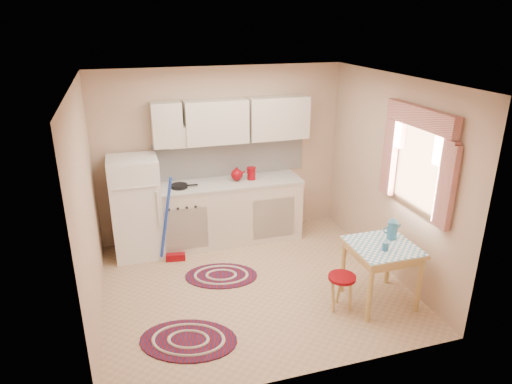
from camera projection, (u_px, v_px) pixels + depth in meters
room_shell at (260, 156)px, 5.36m from camera, size 3.64×3.60×2.52m
fridge at (136, 207)px, 6.19m from camera, size 0.65×0.60×1.40m
broom at (173, 220)px, 6.04m from camera, size 0.30×0.16×1.20m
base_cabinets at (224, 213)px, 6.66m from camera, size 2.25×0.60×0.88m
countertop at (223, 184)px, 6.50m from camera, size 2.27×0.62×0.04m
frying_pan at (179, 186)px, 6.27m from camera, size 0.25×0.25×0.05m
red_kettle at (237, 175)px, 6.51m from camera, size 0.23×0.22×0.19m
red_canister at (251, 174)px, 6.58m from camera, size 0.14×0.14×0.16m
table at (380, 274)px, 5.24m from camera, size 0.72×0.72×0.72m
stool at (341, 292)px, 5.16m from camera, size 0.40×0.40×0.42m
coffee_pot at (393, 228)px, 5.22m from camera, size 0.17×0.15×0.29m
mug at (385, 246)px, 4.99m from camera, size 0.09×0.09×0.10m
rug_center at (221, 276)px, 5.87m from camera, size 1.06×0.84×0.02m
rug_left at (188, 340)px, 4.69m from camera, size 1.19×1.00×0.02m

